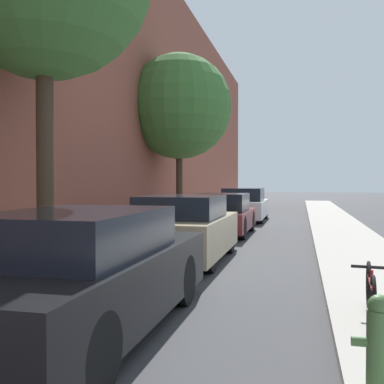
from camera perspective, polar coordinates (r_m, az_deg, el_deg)
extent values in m
plane|color=#3D3D3F|center=(13.97, 7.21, -5.96)|extent=(120.00, 120.00, 0.00)
cube|color=#ADA89E|center=(14.57, -4.24, -5.41)|extent=(2.00, 52.00, 0.12)
cube|color=#ADA89E|center=(13.95, 19.20, -5.79)|extent=(2.00, 52.00, 0.12)
cube|color=brown|center=(15.33, -9.24, 14.20)|extent=(0.70, 52.00, 10.37)
cylinder|color=black|center=(7.17, -13.84, -10.10)|extent=(0.22, 0.72, 0.72)
cylinder|color=black|center=(6.60, -1.18, -11.06)|extent=(0.22, 0.72, 0.72)
cylinder|color=black|center=(4.01, -12.35, -19.43)|extent=(0.22, 0.72, 0.72)
cube|color=black|center=(5.52, -13.33, -11.26)|extent=(1.82, 4.62, 0.76)
cube|color=black|center=(5.26, -14.29, -4.98)|extent=(1.60, 2.40, 0.49)
cylinder|color=black|center=(11.59, -3.48, -5.83)|extent=(0.22, 0.65, 0.65)
cylinder|color=black|center=(11.22, 4.67, -6.07)|extent=(0.22, 0.65, 0.65)
cylinder|color=black|center=(9.29, -7.98, -7.63)|extent=(0.22, 0.65, 0.65)
cylinder|color=black|center=(8.83, 2.16, -8.10)|extent=(0.22, 0.65, 0.65)
cube|color=tan|center=(10.16, -1.05, -5.42)|extent=(1.88, 3.96, 0.80)
cube|color=black|center=(9.95, -1.29, -1.86)|extent=(1.65, 2.06, 0.48)
cylinder|color=black|center=(16.43, 2.08, -3.59)|extent=(0.22, 0.72, 0.72)
cylinder|color=black|center=(16.20, 7.43, -3.67)|extent=(0.22, 0.72, 0.72)
cylinder|color=black|center=(14.07, 0.09, -4.42)|extent=(0.22, 0.72, 0.72)
cylinder|color=black|center=(13.79, 6.33, -4.55)|extent=(0.22, 0.72, 0.72)
cube|color=maroon|center=(15.09, 4.02, -3.48)|extent=(1.75, 3.93, 0.61)
cube|color=black|center=(14.89, 3.92, -1.28)|extent=(1.54, 2.04, 0.56)
cylinder|color=black|center=(21.87, 4.84, -2.44)|extent=(0.22, 0.65, 0.65)
cylinder|color=black|center=(21.68, 9.23, -2.49)|extent=(0.22, 0.65, 0.65)
cylinder|color=black|center=(19.32, 3.67, -2.94)|extent=(0.22, 0.65, 0.65)
cylinder|color=black|center=(19.10, 8.63, -3.00)|extent=(0.22, 0.65, 0.65)
cube|color=silver|center=(20.46, 6.61, -2.09)|extent=(1.91, 4.17, 0.73)
cube|color=black|center=(20.27, 6.56, -0.30)|extent=(1.68, 2.17, 0.56)
cylinder|color=#423323|center=(7.98, -18.09, 4.51)|extent=(0.29, 0.29, 4.21)
cylinder|color=#423323|center=(16.83, -1.62, 1.45)|extent=(0.24, 0.24, 3.36)
sphere|color=#3D7033|center=(17.06, -1.63, 10.75)|extent=(3.91, 3.91, 3.91)
cylinder|color=#47703D|center=(3.94, 22.59, -18.36)|extent=(0.19, 0.19, 0.67)
sphere|color=#47703D|center=(3.84, 22.64, -13.19)|extent=(0.18, 0.18, 0.18)
cylinder|color=#47703D|center=(3.90, 20.43, -17.32)|extent=(0.12, 0.08, 0.08)
torus|color=black|center=(6.37, 21.46, -10.93)|extent=(0.09, 0.63, 0.63)
torus|color=black|center=(5.48, 21.96, -12.95)|extent=(0.09, 0.63, 0.63)
cube|color=maroon|center=(5.89, 21.70, -10.53)|extent=(0.10, 0.77, 0.04)
cylinder|color=maroon|center=(5.72, 21.80, -10.02)|extent=(0.04, 0.04, 0.17)
cube|color=black|center=(6.25, 21.51, -8.82)|extent=(0.44, 0.07, 0.04)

